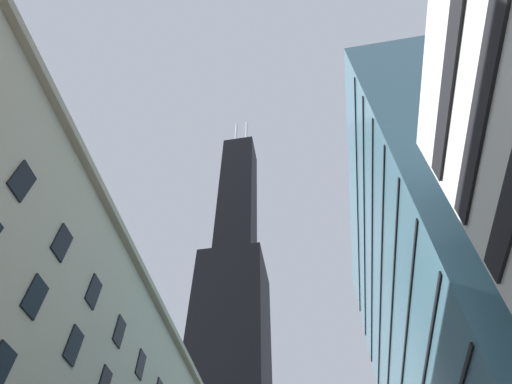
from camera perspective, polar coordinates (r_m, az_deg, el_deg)
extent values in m
cube|color=#9E937A|center=(44.57, -12.72, -15.03)|extent=(0.70, 60.45, 0.60)
cube|color=black|center=(27.26, -27.68, -12.38)|extent=(0.14, 1.40, 2.20)
cube|color=black|center=(30.63, -23.40, -18.45)|extent=(0.14, 1.40, 2.20)
cube|color=black|center=(34.39, -19.80, -23.19)|extent=(0.14, 1.40, 2.20)
cube|color=black|center=(27.20, -29.03, 1.32)|extent=(0.14, 1.40, 2.20)
cube|color=black|center=(29.74, -24.73, -6.22)|extent=(0.14, 1.40, 2.20)
cube|color=black|center=(32.86, -21.08, -12.42)|extent=(0.14, 1.40, 2.20)
cube|color=black|center=(36.39, -17.97, -17.46)|extent=(0.14, 1.40, 2.20)
cube|color=black|center=(40.24, -15.30, -21.52)|extent=(0.14, 1.40, 2.20)
cube|color=black|center=(128.50, -3.47, -19.84)|extent=(20.86, 20.86, 57.88)
cube|color=black|center=(171.65, -2.45, -0.96)|extent=(13.41, 13.41, 72.36)
cylinder|color=silver|center=(212.06, -2.72, 7.44)|extent=(1.20, 1.20, 25.79)
cylinder|color=silver|center=(211.42, -1.28, 7.65)|extent=(1.20, 1.20, 25.79)
cube|color=black|center=(16.36, 28.45, 12.30)|extent=(0.16, 11.72, 1.10)
cube|color=black|center=(18.85, 24.91, 16.52)|extent=(0.16, 11.72, 1.10)
cube|color=teal|center=(44.58, 27.65, -16.98)|extent=(14.72, 38.33, 46.38)
cube|color=black|center=(41.36, 19.11, -22.72)|extent=(0.12, 37.33, 0.24)
cube|color=black|center=(43.26, 17.69, -18.14)|extent=(0.12, 37.33, 0.24)
cube|color=black|center=(45.44, 16.45, -13.97)|extent=(0.12, 37.33, 0.24)
cube|color=black|center=(47.86, 15.38, -10.19)|extent=(0.12, 37.33, 0.24)
cube|color=black|center=(50.47, 14.43, -6.79)|extent=(0.12, 37.33, 0.24)
cube|color=black|center=(53.26, 13.59, -3.73)|extent=(0.12, 37.33, 0.24)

